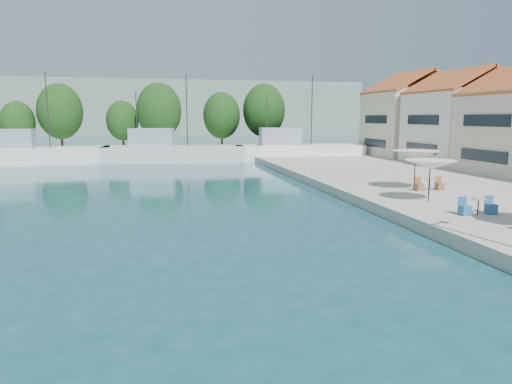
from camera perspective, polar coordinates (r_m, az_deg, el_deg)
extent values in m
cube|color=#ACA79B|center=(64.89, -15.02, 4.82)|extent=(90.00, 16.00, 0.60)
cube|color=gray|center=(159.63, -21.80, 9.75)|extent=(180.00, 40.00, 16.00)
cube|color=gray|center=(183.32, 1.77, 9.64)|extent=(140.00, 40.00, 12.00)
cube|color=white|center=(49.26, 24.04, 7.43)|extent=(8.00, 8.50, 7.00)
pyramid|color=#AD4426|center=(49.44, 24.46, 13.57)|extent=(8.40, 8.80, 1.80)
cube|color=beige|center=(56.75, 18.63, 8.15)|extent=(8.60, 8.50, 7.50)
pyramid|color=#AD4426|center=(56.95, 18.93, 13.73)|extent=(9.00, 8.80, 1.80)
cube|color=white|center=(54.93, -25.84, 3.87)|extent=(15.71, 5.15, 2.20)
cube|color=#8A9FAA|center=(55.21, -28.38, 5.89)|extent=(4.85, 3.43, 2.00)
cylinder|color=#2D2D2D|center=(54.54, -24.60, 9.29)|extent=(0.12, 0.12, 8.00)
cube|color=silver|center=(53.04, -10.24, 4.49)|extent=(16.33, 6.15, 2.20)
cube|color=#8A9FAA|center=(53.18, -12.88, 6.68)|extent=(5.15, 3.77, 2.00)
cylinder|color=#2D2D2D|center=(52.75, -8.65, 10.05)|extent=(0.12, 0.12, 8.00)
cylinder|color=#2D2D2D|center=(53.36, -14.68, 8.77)|extent=(0.10, 0.10, 6.00)
cube|color=white|center=(55.06, 5.34, 4.77)|extent=(15.61, 5.46, 2.20)
cube|color=#8A9FAA|center=(54.49, 2.99, 6.96)|extent=(4.87, 3.49, 2.00)
cylinder|color=#2D2D2D|center=(55.23, 6.99, 10.05)|extent=(0.12, 0.12, 8.00)
cylinder|color=#2D2D2D|center=(54.20, 1.40, 9.07)|extent=(0.10, 0.10, 6.00)
cylinder|color=#3F2B19|center=(70.54, -27.49, 5.88)|extent=(0.36, 0.36, 2.95)
ellipsoid|color=#133B12|center=(70.48, -27.64, 7.78)|extent=(4.48, 4.48, 5.60)
cylinder|color=#3F2B19|center=(69.69, -23.12, 6.59)|extent=(0.36, 0.36, 4.02)
ellipsoid|color=#133B12|center=(69.65, -23.30, 9.23)|extent=(6.11, 6.11, 7.64)
cylinder|color=#3F2B19|center=(69.81, -16.26, 6.56)|extent=(0.36, 0.36, 3.04)
ellipsoid|color=#133B12|center=(69.75, -16.36, 8.56)|extent=(4.62, 4.62, 5.77)
cylinder|color=#3F2B19|center=(66.75, -11.93, 7.09)|extent=(0.36, 0.36, 4.12)
ellipsoid|color=#133B12|center=(66.72, -12.02, 9.91)|extent=(6.26, 6.26, 7.82)
cylinder|color=#3F2B19|center=(68.77, -4.29, 7.11)|extent=(0.36, 0.36, 3.61)
ellipsoid|color=#133B12|center=(68.72, -4.32, 9.51)|extent=(5.48, 5.48, 6.85)
cylinder|color=#3F2B19|center=(70.19, 0.99, 7.42)|extent=(0.36, 0.36, 4.20)
ellipsoid|color=#133B12|center=(70.16, 1.00, 10.16)|extent=(6.38, 6.38, 7.97)
cylinder|color=black|center=(25.96, 20.84, 1.32)|extent=(0.06, 0.06, 2.21)
cone|color=silver|center=(25.87, 20.95, 3.19)|extent=(2.78, 2.78, 0.50)
cylinder|color=black|center=(30.02, 19.23, 2.62)|extent=(0.06, 0.06, 2.43)
cone|color=beige|center=(29.93, 19.33, 4.46)|extent=(3.06, 3.06, 0.50)
cylinder|color=black|center=(23.38, 26.01, -1.68)|extent=(0.06, 0.06, 0.74)
cylinder|color=tan|center=(23.32, 26.07, -0.78)|extent=(0.70, 0.70, 0.04)
cube|color=#245D92|center=(23.85, 27.30, -1.92)|extent=(0.42, 0.42, 0.46)
cube|color=#245D92|center=(22.98, 24.62, -2.11)|extent=(0.42, 0.42, 0.46)
cylinder|color=black|center=(29.91, 20.87, 0.88)|extent=(0.06, 0.06, 0.74)
cylinder|color=tan|center=(29.87, 20.91, 1.58)|extent=(0.70, 0.70, 0.04)
cube|color=brown|center=(30.32, 21.96, 0.65)|extent=(0.42, 0.42, 0.46)
cube|color=brown|center=(29.56, 19.72, 0.57)|extent=(0.42, 0.42, 0.46)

